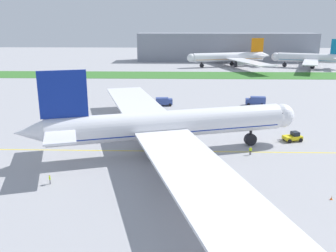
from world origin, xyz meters
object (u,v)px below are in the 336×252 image
ground_crew_wingwalker_port (199,145)px  service_truck_baggage_loader (164,101)px  ground_crew_marshaller_front (50,178)px  airliner_foreground (165,125)px  service_truck_fuel_bowser (256,101)px  pushback_tug (293,137)px  parked_airliner_far_left (230,57)px  parked_airliner_far_centre (309,58)px  ground_crew_wingwalker_starboard (250,150)px  traffic_cone_near_nose (331,198)px

ground_crew_wingwalker_port → service_truck_baggage_loader: 41.68m
service_truck_baggage_loader → ground_crew_marshaller_front: bearing=-105.8°
ground_crew_wingwalker_port → service_truck_baggage_loader: (-8.97, 40.70, 0.39)m
airliner_foreground → service_truck_fuel_bowser: airliner_foreground is taller
ground_crew_marshaller_front → service_truck_baggage_loader: service_truck_baggage_loader is taller
pushback_tug → ground_crew_wingwalker_port: 22.23m
parked_airliner_far_left → parked_airliner_far_centre: parked_airliner_far_centre is taller
parked_airliner_far_left → ground_crew_wingwalker_port: bearing=-100.0°
service_truck_fuel_bowser → parked_airliner_far_left: bearing=87.1°
ground_crew_wingwalker_starboard → parked_airliner_far_centre: (59.18, 141.54, 4.51)m
ground_crew_wingwalker_starboard → ground_crew_marshaller_front: bearing=-157.5°
ground_crew_wingwalker_port → parked_airliner_far_left: size_ratio=0.02×
service_truck_baggage_loader → service_truck_fuel_bowser: 29.25m
airliner_foreground → ground_crew_marshaller_front: size_ratio=54.97×
service_truck_fuel_bowser → parked_airliner_far_left: parked_airliner_far_left is taller
pushback_tug → traffic_cone_near_nose: size_ratio=10.18×
ground_crew_wingwalker_port → parked_airliner_far_left: (25.38, 144.40, 4.44)m
pushback_tug → ground_crew_wingwalker_starboard: size_ratio=3.50×
ground_crew_wingwalker_port → service_truck_fuel_bowser: size_ratio=0.27×
airliner_foreground → pushback_tug: bearing=16.9°
service_truck_fuel_bowser → parked_airliner_far_left: 102.55m
pushback_tug → ground_crew_wingwalker_starboard: bearing=-140.8°
ground_crew_wingwalker_starboard → traffic_cone_near_nose: 20.87m
ground_crew_marshaller_front → traffic_cone_near_nose: 44.61m
ground_crew_wingwalker_starboard → pushback_tug: bearing=39.2°
traffic_cone_near_nose → ground_crew_wingwalker_port: bearing=130.8°
parked_airliner_far_left → airliner_foreground: bearing=-102.4°
ground_crew_wingwalker_starboard → parked_airliner_far_centre: parked_airliner_far_centre is taller
ground_crew_marshaller_front → parked_airliner_far_left: 169.98m
airliner_foreground → traffic_cone_near_nose: size_ratio=156.05×
service_truck_baggage_loader → service_truck_fuel_bowser: (29.22, 1.35, 0.10)m
airliner_foreground → ground_crew_wingwalker_port: 8.86m
pushback_tug → service_truck_baggage_loader: (-30.33, 34.56, 0.44)m
pushback_tug → ground_crew_wingwalker_port: bearing=-164.0°
airliner_foreground → parked_airliner_far_centre: 160.39m
ground_crew_marshaller_front → service_truck_baggage_loader: bearing=74.2°
ground_crew_wingwalker_starboard → service_truck_fuel_bowser: service_truck_fuel_bowser is taller
airliner_foreground → ground_crew_marshaller_front: bearing=-140.6°
airliner_foreground → ground_crew_wingwalker_port: bearing=19.6°
airliner_foreground → parked_airliner_far_centre: airliner_foreground is taller
airliner_foreground → service_truck_baggage_loader: (-2.03, 43.17, -4.53)m
service_truck_fuel_bowser → parked_airliner_far_left: size_ratio=0.08×
pushback_tug → service_truck_baggage_loader: 45.99m
pushback_tug → ground_crew_wingwalker_port: (-21.36, -6.14, 0.04)m
ground_crew_marshaller_front → pushback_tug: bearing=27.0°
ground_crew_marshaller_front → parked_airliner_far_centre: parked_airliner_far_centre is taller
service_truck_fuel_bowser → parked_airliner_far_centre: (49.14, 96.54, 4.01)m
traffic_cone_near_nose → service_truck_fuel_bowser: size_ratio=0.09×
traffic_cone_near_nose → service_truck_fuel_bowser: (1.35, 63.96, 1.23)m
parked_airliner_far_centre → ground_crew_marshaller_front: bearing=-121.3°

